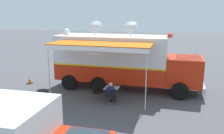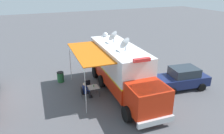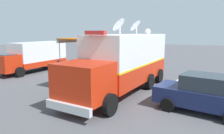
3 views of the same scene
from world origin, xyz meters
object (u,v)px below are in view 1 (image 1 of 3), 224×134
at_px(folding_chair_at_table, 110,96).
at_px(folding_chair_beside_table, 97,91).
at_px(water_bottle, 112,86).
at_px(traffic_cone, 30,80).
at_px(seated_responder, 111,92).
at_px(folding_table, 112,88).
at_px(car_behind_truck, 148,62).
at_px(command_truck, 122,60).
at_px(trash_bin, 43,98).

distance_m(folding_chair_at_table, folding_chair_beside_table, 1.13).
distance_m(water_bottle, traffic_cone, 6.75).
bearing_deg(seated_responder, folding_table, -170.66).
bearing_deg(seated_responder, car_behind_truck, 168.20).
bearing_deg(command_truck, car_behind_truck, 162.90).
xyz_separation_m(water_bottle, traffic_cone, (-1.89, -6.46, -0.55)).
height_order(folding_table, folding_chair_beside_table, folding_chair_beside_table).
relative_size(command_truck, seated_responder, 7.69).
bearing_deg(car_behind_truck, command_truck, -17.10).
distance_m(seated_responder, traffic_cone, 7.02).
bearing_deg(command_truck, trash_bin, -41.83).
bearing_deg(traffic_cone, trash_bin, 39.12).
distance_m(folding_table, traffic_cone, 6.73).
distance_m(folding_chair_beside_table, traffic_cone, 5.97).
distance_m(command_truck, folding_table, 2.59).
distance_m(command_truck, car_behind_truck, 5.02).
height_order(folding_chair_beside_table, traffic_cone, folding_chair_beside_table).
height_order(folding_chair_at_table, traffic_cone, folding_chair_at_table).
height_order(folding_table, trash_bin, trash_bin).
bearing_deg(trash_bin, command_truck, 138.17).
height_order(trash_bin, car_behind_truck, car_behind_truck).
bearing_deg(trash_bin, water_bottle, 118.28).
bearing_deg(traffic_cone, water_bottle, 73.66).
bearing_deg(folding_table, water_bottle, 141.11).
xyz_separation_m(folding_table, traffic_cone, (-1.93, -6.43, -0.39)).
xyz_separation_m(trash_bin, traffic_cone, (-3.73, -3.04, -0.18)).
bearing_deg(seated_responder, folding_chair_beside_table, -114.82).
distance_m(folding_chair_beside_table, trash_bin, 3.03).
relative_size(traffic_cone, car_behind_truck, 0.13).
distance_m(folding_table, folding_chair_beside_table, 0.88).
relative_size(trash_bin, car_behind_truck, 0.21).
height_order(folding_chair_beside_table, trash_bin, trash_bin).
height_order(folding_chair_beside_table, car_behind_truck, car_behind_truck).
relative_size(folding_table, seated_responder, 0.68).
height_order(command_truck, traffic_cone, command_truck).
bearing_deg(trash_bin, car_behind_truck, 149.88).
xyz_separation_m(water_bottle, car_behind_truck, (-6.90, 1.65, 0.05)).
relative_size(folding_chair_at_table, folding_chair_beside_table, 1.00).
xyz_separation_m(command_truck, car_behind_truck, (-4.69, 1.44, -1.07)).
relative_size(folding_table, water_bottle, 3.77).
relative_size(command_truck, water_bottle, 42.92).
height_order(folding_table, water_bottle, water_bottle).
distance_m(water_bottle, folding_chair_beside_table, 0.96).
bearing_deg(command_truck, folding_table, -5.96).
height_order(folding_chair_at_table, trash_bin, trash_bin).
bearing_deg(folding_table, trash_bin, -61.97).
height_order(command_truck, folding_chair_at_table, command_truck).
xyz_separation_m(command_truck, water_bottle, (2.21, -0.21, -1.11)).
height_order(seated_responder, car_behind_truck, car_behind_truck).
relative_size(folding_chair_beside_table, seated_responder, 0.70).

